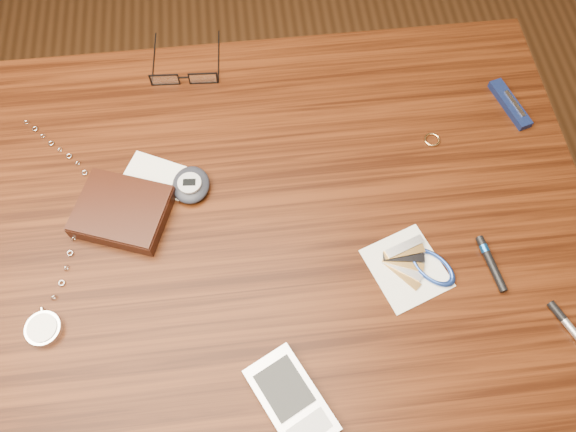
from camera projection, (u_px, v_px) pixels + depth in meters
name	position (u px, v px, depth m)	size (l,w,h in m)	color
ground	(261.00, 354.00, 1.45)	(3.80, 3.80, 0.00)	#472814
desk	(243.00, 261.00, 0.87)	(1.00, 0.70, 0.75)	#361608
wallet_and_card	(123.00, 210.00, 0.78)	(0.18, 0.17, 0.03)	black
eyeglasses	(184.00, 76.00, 0.88)	(0.11, 0.12, 0.02)	black
gold_ring	(432.00, 140.00, 0.84)	(0.02, 0.02, 0.00)	tan
pocket_watch	(45.00, 318.00, 0.72)	(0.11, 0.35, 0.01)	silver
pda_phone	(291.00, 400.00, 0.67)	(0.11, 0.14, 0.02)	#B8B8BD
pedometer	(191.00, 185.00, 0.80)	(0.06, 0.07, 0.03)	#1F212A
notepad_keys	(419.00, 266.00, 0.75)	(0.13, 0.13, 0.01)	silver
pocket_knife	(510.00, 104.00, 0.87)	(0.05, 0.10, 0.01)	#0C1A33
black_blue_pen	(490.00, 262.00, 0.75)	(0.02, 0.08, 0.01)	black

